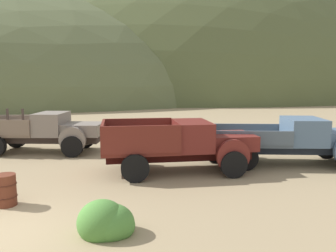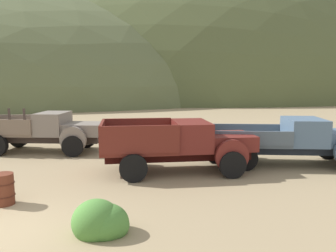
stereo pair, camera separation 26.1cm
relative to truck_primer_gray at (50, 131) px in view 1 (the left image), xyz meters
The scene contains 9 objects.
hill_center 58.91m from the truck_primer_gray, 112.19° to the left, with size 103.68×76.34×39.91m, color #56603D.
hill_far_left 52.36m from the truck_primer_gray, 73.89° to the left, with size 83.38×52.96×49.66m, color #4C5633.
truck_primer_gray is the anchor object (origin of this frame).
truck_oxblood 7.17m from the truck_primer_gray, 32.92° to the right, with size 5.75×2.79×1.91m.
truck_chalk_blue 11.22m from the truck_primer_gray, 16.95° to the right, with size 6.59×3.09×1.89m.
oil_drum_by_truck 7.01m from the truck_primer_gray, 85.93° to the right, with size 0.61×0.61×0.88m.
bush_back_edge 8.35m from the truck_primer_gray, ahead, with size 0.76×0.67×0.53m.
bush_lone_scrub 13.01m from the truck_primer_gray, ahead, with size 1.19×1.07×0.90m.
bush_near_barrel 9.64m from the truck_primer_gray, 69.15° to the right, with size 1.30×1.01×1.02m.
Camera 1 is at (3.16, -7.44, 3.45)m, focal length 36.26 mm.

